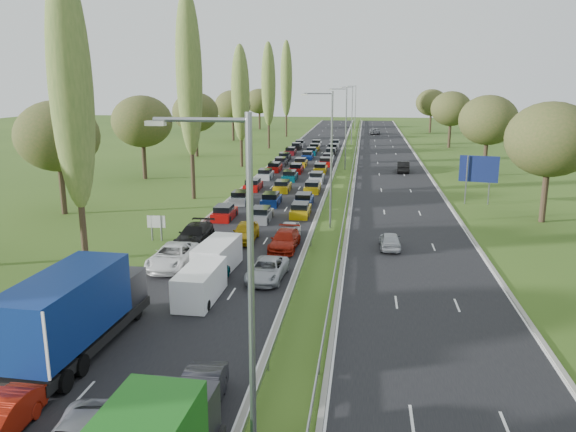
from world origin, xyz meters
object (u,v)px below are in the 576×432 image
(white_van_front, at_px, (201,282))
(white_van_rear, at_px, (218,255))
(direction_sign, at_px, (479,171))
(near_car_2, at_px, (173,256))
(near_car_3, at_px, (195,235))
(blue_lorry, at_px, (77,310))
(info_sign, at_px, (156,224))

(white_van_front, relative_size, white_van_rear, 0.96)
(white_van_front, bearing_deg, direction_sign, 55.77)
(direction_sign, bearing_deg, white_van_front, -125.38)
(near_car_2, relative_size, near_car_3, 1.03)
(near_car_2, xyz_separation_m, near_car_3, (-0.16, 5.70, 0.01))
(near_car_3, bearing_deg, blue_lorry, -89.63)
(near_car_2, distance_m, white_van_rear, 3.41)
(near_car_3, distance_m, info_sign, 3.54)
(white_van_front, height_order, white_van_rear, white_van_rear)
(direction_sign, bearing_deg, near_car_2, -135.56)
(near_car_2, xyz_separation_m, blue_lorry, (-0.14, -13.03, 1.35))
(blue_lorry, bearing_deg, direction_sign, 58.35)
(blue_lorry, height_order, direction_sign, direction_sign)
(near_car_2, height_order, info_sign, info_sign)
(info_sign, bearing_deg, direction_sign, 32.46)
(near_car_3, distance_m, white_van_front, 11.90)
(near_car_2, bearing_deg, white_van_rear, -4.75)
(near_car_3, bearing_deg, near_car_2, -88.09)
(blue_lorry, distance_m, direction_sign, 45.50)
(near_car_3, height_order, info_sign, info_sign)
(near_car_2, bearing_deg, info_sign, 119.44)
(direction_sign, bearing_deg, info_sign, -147.54)
(near_car_3, relative_size, info_sign, 2.62)
(near_car_2, distance_m, near_car_3, 5.70)
(white_van_front, xyz_separation_m, white_van_rear, (-0.33, 5.26, 0.04))
(near_car_3, xyz_separation_m, blue_lorry, (0.02, -18.73, 1.34))
(white_van_rear, xyz_separation_m, direction_sign, (21.82, 25.01, 2.49))
(blue_lorry, bearing_deg, white_van_rear, 76.74)
(near_car_2, bearing_deg, blue_lorry, -90.48)
(near_car_3, distance_m, blue_lorry, 18.78)
(near_car_2, relative_size, blue_lorry, 0.57)
(blue_lorry, height_order, white_van_rear, blue_lorry)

